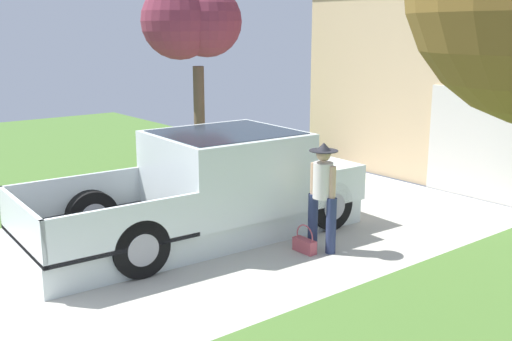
{
  "coord_description": "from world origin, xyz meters",
  "views": [
    {
      "loc": [
        7.48,
        -1.34,
        3.22
      ],
      "look_at": [
        0.33,
        4.31,
        1.08
      ],
      "focal_mm": 42.73,
      "sensor_mm": 36.0,
      "label": 1
    }
  ],
  "objects": [
    {
      "name": "pickup_truck",
      "position": [
        -0.18,
        3.99,
        0.74
      ],
      "size": [
        2.21,
        5.42,
        1.64
      ],
      "rotation": [
        0.0,
        0.0,
        -0.05
      ],
      "color": "silver",
      "rests_on": "ground"
    },
    {
      "name": "handbag",
      "position": [
        1.29,
        4.46,
        0.13
      ],
      "size": [
        0.38,
        0.14,
        0.42
      ],
      "color": "#B24C56",
      "rests_on": "ground"
    },
    {
      "name": "person_with_hat",
      "position": [
        1.39,
        4.71,
        0.91
      ],
      "size": [
        0.47,
        0.42,
        1.62
      ],
      "rotation": [
        0.0,
        0.0,
        -2.98
      ],
      "color": "navy",
      "rests_on": "ground"
    },
    {
      "name": "front_yard_tree",
      "position": [
        -4.71,
        6.41,
        3.33
      ],
      "size": [
        1.97,
        2.26,
        4.24
      ],
      "color": "brown",
      "rests_on": "ground"
    }
  ]
}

